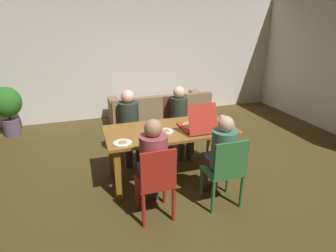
% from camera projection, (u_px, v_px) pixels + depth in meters
% --- Properties ---
extents(ground_plane, '(20.00, 20.00, 0.00)m').
position_uv_depth(ground_plane, '(170.00, 176.00, 4.15)').
color(ground_plane, '#4B3E1B').
extents(back_wall, '(7.65, 0.12, 2.88)m').
position_uv_depth(back_wall, '(128.00, 55.00, 6.38)').
color(back_wall, silver).
rests_on(back_wall, ground).
extents(side_wall_right, '(0.12, 5.28, 2.88)m').
position_uv_depth(side_wall_right, '(335.00, 61.00, 5.56)').
color(side_wall_right, silver).
rests_on(side_wall_right, ground).
extents(dining_table, '(1.82, 0.87, 0.77)m').
position_uv_depth(dining_table, '(170.00, 136.00, 3.91)').
color(dining_table, '#905C27').
rests_on(dining_table, ground).
extents(chair_0, '(0.46, 0.43, 0.97)m').
position_uv_depth(chair_0, '(177.00, 121.00, 4.85)').
color(chair_0, brown).
rests_on(chair_0, ground).
extents(person_0, '(0.29, 0.52, 1.19)m').
position_uv_depth(person_0, '(180.00, 116.00, 4.65)').
color(person_0, '#2F3B3A').
rests_on(person_0, ground).
extents(chair_1, '(0.45, 0.40, 0.93)m').
position_uv_depth(chair_1, '(226.00, 171.00, 3.31)').
color(chair_1, '#316C35').
rests_on(chair_1, ground).
extents(person_1, '(0.31, 0.52, 1.18)m').
position_uv_depth(person_1, '(221.00, 152.00, 3.38)').
color(person_1, '#413940').
rests_on(person_1, ground).
extents(chair_2, '(0.40, 0.42, 0.90)m').
position_uv_depth(chair_2, '(129.00, 129.00, 4.63)').
color(chair_2, olive).
rests_on(chair_2, ground).
extents(person_2, '(0.33, 0.53, 1.18)m').
position_uv_depth(person_2, '(130.00, 120.00, 4.42)').
color(person_2, '#372B3E').
rests_on(person_2, ground).
extents(chair_3, '(0.42, 0.41, 0.94)m').
position_uv_depth(chair_3, '(156.00, 182.00, 3.09)').
color(chair_3, '#AC241A').
rests_on(chair_3, ground).
extents(person_3, '(0.32, 0.50, 1.22)m').
position_uv_depth(person_3, '(153.00, 160.00, 3.14)').
color(person_3, '#433B4B').
rests_on(person_3, ground).
extents(pizza_box_0, '(0.41, 0.53, 0.41)m').
position_uv_depth(pizza_box_0, '(196.00, 125.00, 3.86)').
color(pizza_box_0, red).
rests_on(pizza_box_0, dining_table).
extents(plate_0, '(0.24, 0.24, 0.03)m').
position_uv_depth(plate_0, '(165.00, 131.00, 3.78)').
color(plate_0, white).
rests_on(plate_0, dining_table).
extents(plate_1, '(0.23, 0.23, 0.03)m').
position_uv_depth(plate_1, '(123.00, 143.00, 3.42)').
color(plate_1, white).
rests_on(plate_1, dining_table).
extents(drinking_glass_0, '(0.08, 0.08, 0.14)m').
position_uv_depth(drinking_glass_0, '(222.00, 124.00, 3.87)').
color(drinking_glass_0, silver).
rests_on(drinking_glass_0, dining_table).
extents(drinking_glass_1, '(0.08, 0.08, 0.12)m').
position_uv_depth(drinking_glass_1, '(231.00, 128.00, 3.75)').
color(drinking_glass_1, silver).
rests_on(drinking_glass_1, dining_table).
extents(drinking_glass_2, '(0.07, 0.07, 0.11)m').
position_uv_depth(drinking_glass_2, '(202.00, 114.00, 4.30)').
color(drinking_glass_2, '#BE4B27').
rests_on(drinking_glass_2, dining_table).
extents(drinking_glass_3, '(0.07, 0.07, 0.14)m').
position_uv_depth(drinking_glass_3, '(222.00, 120.00, 4.01)').
color(drinking_glass_3, silver).
rests_on(drinking_glass_3, dining_table).
extents(couch, '(2.19, 0.91, 0.71)m').
position_uv_depth(couch, '(159.00, 111.00, 6.26)').
color(couch, '#8B6D4F').
rests_on(couch, ground).
extents(potted_plant, '(0.55, 0.55, 1.00)m').
position_uv_depth(potted_plant, '(7.00, 106.00, 5.43)').
color(potted_plant, '#5F4C63').
rests_on(potted_plant, ground).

